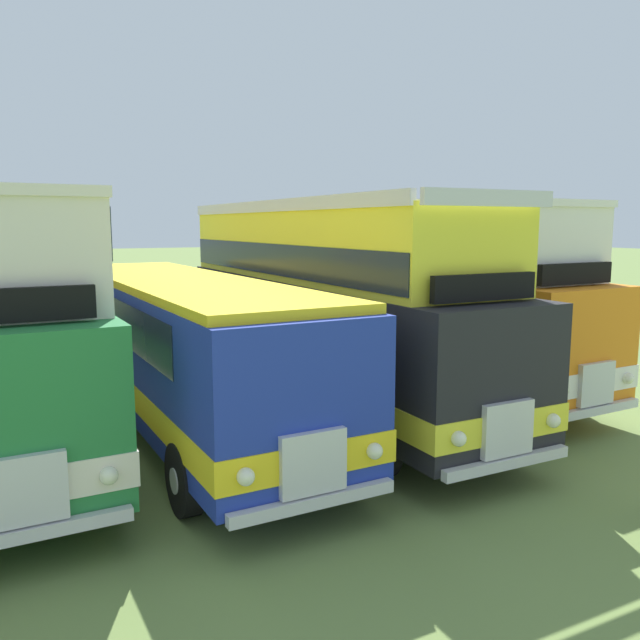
% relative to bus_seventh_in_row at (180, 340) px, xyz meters
% --- Properties ---
extents(bus_seventh_in_row, '(2.96, 11.35, 2.99)m').
position_rel_bus_seventh_in_row_xyz_m(bus_seventh_in_row, '(0.00, 0.00, 0.00)').
color(bus_seventh_in_row, '#1E339E').
rests_on(bus_seventh_in_row, ground).
extents(bus_eighth_in_row, '(2.74, 11.22, 4.52)m').
position_rel_bus_seventh_in_row_xyz_m(bus_eighth_in_row, '(3.21, -0.02, 0.60)').
color(bus_eighth_in_row, black).
rests_on(bus_eighth_in_row, ground).
extents(bus_ninth_in_row, '(2.96, 9.78, 4.49)m').
position_rel_bus_seventh_in_row_xyz_m(bus_ninth_in_row, '(6.43, 0.54, 0.71)').
color(bus_ninth_in_row, orange).
rests_on(bus_ninth_in_row, ground).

